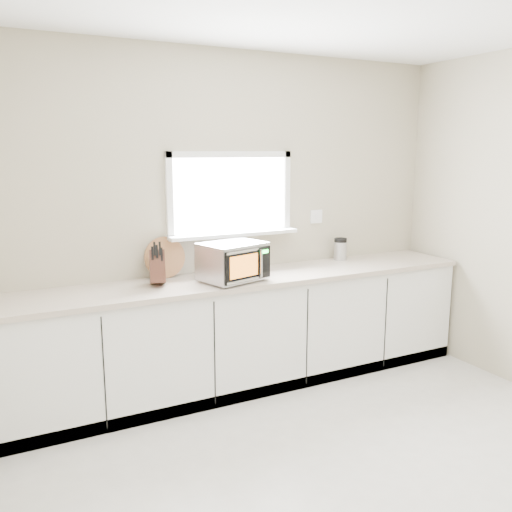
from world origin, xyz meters
TOP-DOWN VIEW (x-y plane):
  - ground at (0.00, 0.00)m, footprint 4.00×4.00m
  - back_wall at (0.00, 2.00)m, footprint 4.00×0.17m
  - cabinets at (0.00, 1.70)m, footprint 3.92×0.60m
  - countertop at (0.00, 1.69)m, footprint 3.92×0.64m
  - microwave at (-0.16, 1.59)m, footprint 0.54×0.47m
  - knife_block at (-0.72, 1.72)m, footprint 0.16×0.25m
  - cutting_board at (-0.59, 1.94)m, footprint 0.33×0.08m
  - coffee_grinder at (1.05, 1.89)m, footprint 0.13×0.13m

SIDE VIEW (x-z plane):
  - ground at x=0.00m, z-range 0.00..0.00m
  - cabinets at x=0.00m, z-range 0.00..0.88m
  - countertop at x=0.00m, z-range 0.88..0.92m
  - coffee_grinder at x=1.05m, z-range 0.92..1.12m
  - knife_block at x=-0.72m, z-range 0.90..1.23m
  - microwave at x=-0.16m, z-range 0.93..1.22m
  - cutting_board at x=-0.59m, z-range 0.92..1.24m
  - back_wall at x=0.00m, z-range 0.01..2.71m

